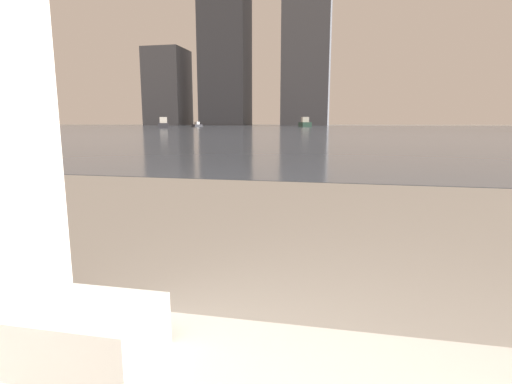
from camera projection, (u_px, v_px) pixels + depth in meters
towel_stack at (91, 334)px, 0.81m from camera, size 0.26×0.20×0.12m
harbor_water at (339, 129)px, 59.84m from camera, size 180.00×110.00×0.01m
harbor_boat_1 at (197, 125)px, 82.98m from camera, size 1.58×2.83×1.01m
harbor_boat_3 at (305, 123)px, 82.40m from camera, size 3.19×5.61×1.99m
harbor_boat_4 at (164, 124)px, 65.18m from camera, size 3.42×4.94×1.76m
skyline_tower_0 at (168, 88)px, 122.64m from camera, size 11.43×12.40×22.76m
skyline_tower_1 at (225, 46)px, 116.81m from camera, size 13.50×11.84×45.84m
skyline_tower_2 at (307, 26)px, 111.11m from camera, size 12.97×12.54×54.58m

